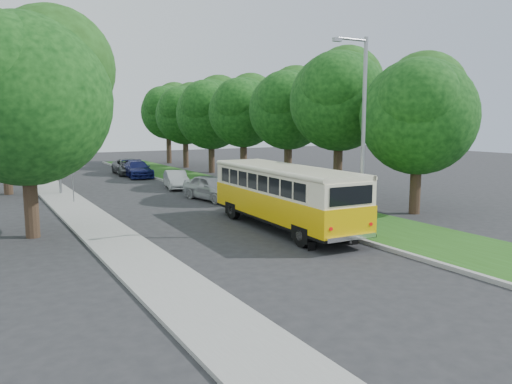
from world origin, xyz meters
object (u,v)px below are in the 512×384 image
vintage_bus (284,197)px  car_silver (212,188)px  lamppost_far (56,131)px  car_blue (137,169)px  car_grey (129,167)px  lamppost_near (362,130)px  car_white (176,180)px

vintage_bus → car_silver: vintage_bus is taller
lamppost_far → car_blue: bearing=45.6°
lamppost_far → car_grey: (7.39, 10.24, -3.42)m
vintage_bus → car_blue: 23.32m
car_blue → lamppost_far: bearing=-130.6°
lamppost_near → lamppost_far: 20.53m
lamppost_far → car_blue: lamppost_far is taller
lamppost_far → car_silver: lamppost_far is taller
car_blue → car_grey: bearing=93.8°
vintage_bus → car_silver: (0.71, 9.01, -0.65)m
car_grey → car_white: bearing=-83.6°
lamppost_near → vintage_bus: size_ratio=0.84×
vintage_bus → car_grey: (0.39, 26.00, -0.71)m
lamppost_near → vintage_bus: 4.46m
car_silver → car_grey: bearing=81.0°
car_blue → car_grey: (0.00, 2.69, 0.00)m
car_silver → car_white: car_silver is taller
car_blue → vintage_bus: bearing=-87.2°
car_silver → car_grey: car_silver is taller
car_silver → car_grey: (-0.31, 16.99, -0.06)m
vintage_bus → car_white: 15.07m
lamppost_near → car_blue: bearing=93.3°
car_grey → vintage_bus: bearing=-86.1°
vintage_bus → car_white: bearing=89.6°
vintage_bus → car_grey: bearing=91.4°
vintage_bus → car_blue: (0.39, 23.31, -0.71)m
car_white → car_grey: 10.97m
lamppost_near → car_silver: 12.35m
vintage_bus → car_blue: size_ratio=1.98×
lamppost_near → car_grey: size_ratio=1.60×
car_silver → lamppost_far: bearing=128.7°
lamppost_near → car_grey: 29.01m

